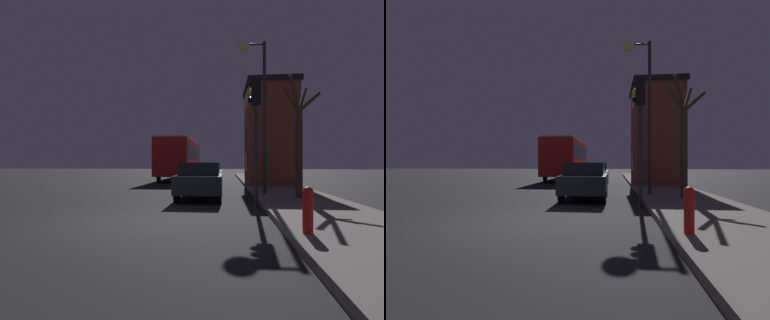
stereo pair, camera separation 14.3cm
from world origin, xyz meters
The scene contains 10 objects.
ground_plane centered at (0.00, 0.00, 0.00)m, with size 120.00×120.00×0.00m, color black.
sidewalk centered at (5.22, 0.00, 0.09)m, with size 3.17×60.00×0.17m.
brick_building centered at (5.27, 12.38, 3.38)m, with size 3.11×5.00×6.38m.
streetlamp centered at (3.62, 5.87, 5.34)m, with size 1.25×0.55×6.79m.
traffic_light centered at (3.41, 2.82, 3.15)m, with size 0.43×0.24×4.39m.
bare_tree centered at (5.28, 4.58, 2.54)m, with size 1.53×2.25×4.60m.
bus centered at (-1.55, 19.01, 2.09)m, with size 2.57×10.98×3.50m.
car_near_lane centered at (1.38, 4.91, 0.82)m, with size 1.79×3.85×1.54m.
car_mid_lane centered at (1.29, 13.00, 0.79)m, with size 1.81×4.71×1.52m.
fire_hydrant centered at (3.99, -1.47, 0.65)m, with size 0.21×0.21×0.91m.
Camera 2 is at (2.53, -7.46, 1.55)m, focal length 28.00 mm.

